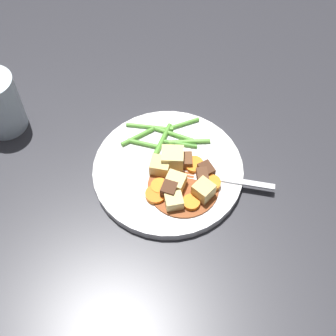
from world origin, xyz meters
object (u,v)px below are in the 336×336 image
potato_chunk_0 (178,182)px  fork (218,178)px  carrot_slice_2 (194,165)px  meat_chunk_3 (202,176)px  carrot_slice_3 (156,195)px  meat_chunk_0 (169,191)px  meat_chunk_1 (185,160)px  potato_chunk_2 (160,166)px  meat_chunk_2 (206,170)px  carrot_slice_4 (160,187)px  potato_chunk_1 (174,201)px  potato_chunk_3 (172,158)px  carrot_slice_1 (191,203)px  potato_chunk_4 (203,191)px  dinner_plate (168,171)px  carrot_slice_0 (212,184)px

potato_chunk_0 → fork: size_ratio=0.19×
carrot_slice_2 → meat_chunk_3: bearing=7.8°
carrot_slice_3 → meat_chunk_0: meat_chunk_0 is taller
carrot_slice_3 → meat_chunk_1: 0.08m
potato_chunk_0 → potato_chunk_2: (-0.04, -0.02, -0.00)m
meat_chunk_2 → meat_chunk_3: bearing=-47.2°
meat_chunk_0 → potato_chunk_0: bearing=122.3°
carrot_slice_4 → potato_chunk_0: 0.03m
potato_chunk_1 → potato_chunk_3: size_ratio=0.75×
potato_chunk_2 → meat_chunk_2: 0.08m
potato_chunk_1 → fork: bearing=106.7°
meat_chunk_0 → meat_chunk_2: bearing=107.1°
fork → potato_chunk_1: bearing=-73.3°
carrot_slice_1 → meat_chunk_3: 0.05m
potato_chunk_3 → meat_chunk_0: (0.06, -0.02, -0.00)m
potato_chunk_4 → fork: bearing=123.7°
carrot_slice_2 → meat_chunk_2: bearing=37.6°
dinner_plate → potato_chunk_0: (0.04, 0.00, 0.02)m
potato_chunk_3 → meat_chunk_0: bearing=-22.7°
carrot_slice_3 → potato_chunk_4: bearing=73.0°
dinner_plate → potato_chunk_0: size_ratio=8.36×
dinner_plate → potato_chunk_1: (0.07, -0.01, 0.02)m
dinner_plate → potato_chunk_1: potato_chunk_1 is taller
carrot_slice_0 → carrot_slice_3: 0.09m
carrot_slice_4 → potato_chunk_4: size_ratio=0.96×
potato_chunk_0 → fork: bearing=84.7°
carrot_slice_1 → meat_chunk_1: bearing=168.7°
carrot_slice_3 → potato_chunk_0: size_ratio=1.13×
carrot_slice_3 → meat_chunk_2: meat_chunk_2 is taller
potato_chunk_0 → potato_chunk_1: bearing=-28.1°
meat_chunk_1 → carrot_slice_0: bearing=25.7°
carrot_slice_0 → meat_chunk_1: size_ratio=1.12×
potato_chunk_4 → meat_chunk_3: 0.03m
meat_chunk_3 → potato_chunk_3: bearing=-140.5°
carrot_slice_4 → fork: carrot_slice_4 is taller
carrot_slice_2 → meat_chunk_3: meat_chunk_3 is taller
carrot_slice_4 → potato_chunk_2: 0.04m
carrot_slice_4 → carrot_slice_2: bearing=109.3°
carrot_slice_1 → meat_chunk_3: size_ratio=1.16×
potato_chunk_2 → fork: 0.10m
carrot_slice_0 → meat_chunk_3: (-0.02, -0.01, 0.00)m
potato_chunk_2 → carrot_slice_3: bearing=-24.7°
potato_chunk_4 → meat_chunk_1: (-0.07, -0.01, -0.01)m
dinner_plate → carrot_slice_4: bearing=-36.3°
potato_chunk_3 → meat_chunk_2: bearing=53.4°
carrot_slice_1 → carrot_slice_3: bearing=-122.9°
potato_chunk_4 → carrot_slice_0: bearing=124.6°
potato_chunk_2 → fork: (0.05, 0.09, -0.01)m
carrot_slice_1 → potato_chunk_0: potato_chunk_0 is taller
dinner_plate → fork: fork is taller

